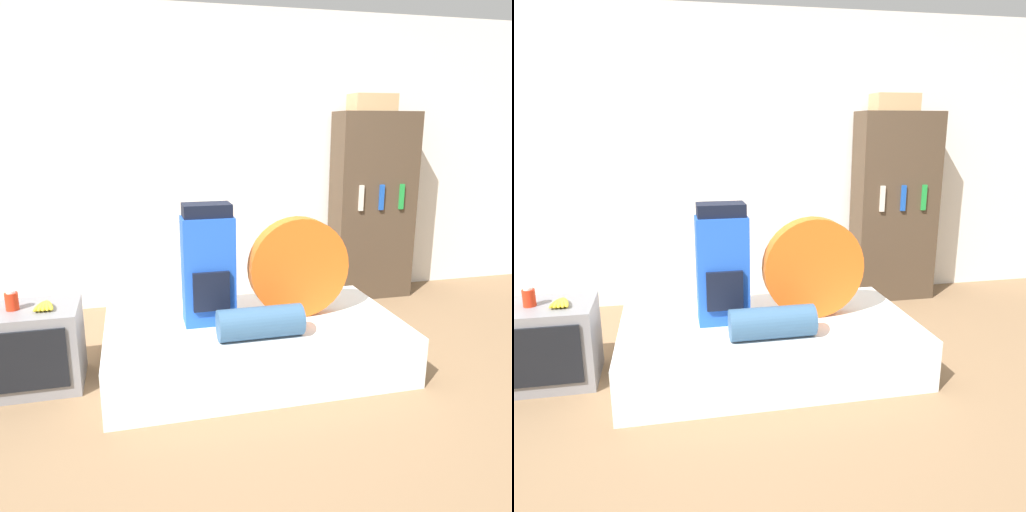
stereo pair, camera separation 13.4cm
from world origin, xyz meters
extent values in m
plane|color=#846647|center=(0.00, 0.00, 0.00)|extent=(16.00, 16.00, 0.00)
cube|color=white|center=(0.00, 1.89, 1.30)|extent=(8.00, 0.05, 2.60)
cube|color=white|center=(0.07, 0.40, 0.17)|extent=(1.94, 1.10, 0.34)
cube|color=blue|center=(-0.22, 0.47, 0.69)|extent=(0.33, 0.21, 0.71)
cube|color=black|center=(-0.22, 0.48, 1.09)|extent=(0.31, 0.19, 0.08)
cube|color=black|center=(-0.22, 0.35, 0.58)|extent=(0.23, 0.03, 0.26)
cylinder|color=#E05B19|center=(0.39, 0.44, 0.68)|extent=(0.68, 0.12, 0.68)
cylinder|color=#33567A|center=(0.04, 0.13, 0.43)|extent=(0.53, 0.20, 0.20)
cube|color=gray|center=(-1.35, 0.49, 0.26)|extent=(0.61, 0.44, 0.52)
cube|color=black|center=(-1.35, 0.27, 0.27)|extent=(0.49, 0.02, 0.37)
cylinder|color=red|center=(-1.42, 0.49, 0.57)|extent=(0.08, 0.08, 0.11)
cylinder|color=white|center=(-1.42, 0.49, 0.64)|extent=(0.05, 0.05, 0.02)
ellipsoid|color=yellow|center=(-1.26, 0.47, 0.54)|extent=(0.09, 0.18, 0.04)
ellipsoid|color=yellow|center=(-1.25, 0.47, 0.54)|extent=(0.06, 0.18, 0.04)
ellipsoid|color=yellow|center=(-1.23, 0.47, 0.54)|extent=(0.04, 0.18, 0.04)
ellipsoid|color=yellow|center=(-1.22, 0.47, 0.54)|extent=(0.06, 0.18, 0.04)
ellipsoid|color=yellow|center=(-1.21, 0.47, 0.54)|extent=(0.09, 0.18, 0.04)
cube|color=#473828|center=(1.52, 1.63, 0.87)|extent=(0.75, 0.32, 1.73)
cube|color=beige|center=(1.32, 1.46, 0.98)|extent=(0.04, 0.02, 0.23)
cube|color=#194CB2|center=(1.52, 1.46, 0.98)|extent=(0.04, 0.02, 0.23)
cube|color=#1E8E38|center=(1.73, 1.46, 0.98)|extent=(0.04, 0.02, 0.23)
cube|color=tan|center=(1.46, 1.61, 1.81)|extent=(0.40, 0.23, 0.15)
camera|label=1|loc=(-0.68, -2.64, 1.60)|focal=35.00mm
camera|label=2|loc=(-0.55, -2.67, 1.60)|focal=35.00mm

